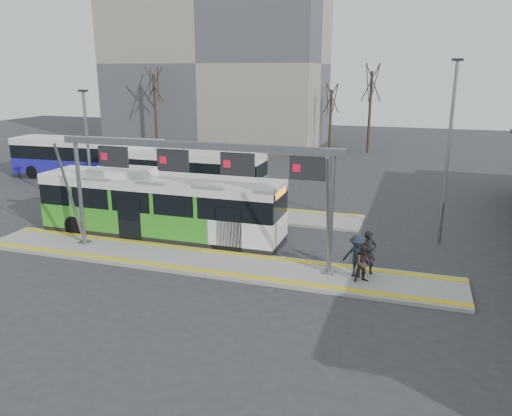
{
  "coord_description": "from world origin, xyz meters",
  "views": [
    {
      "loc": [
        8.63,
        -18.99,
        8.27
      ],
      "look_at": [
        1.43,
        3.0,
        1.88
      ],
      "focal_mm": 35.0,
      "sensor_mm": 36.0,
      "label": 1
    }
  ],
  "objects_px": {
    "hero_bus": "(160,207)",
    "passenger_a": "(368,253)",
    "gantry": "(197,167)",
    "passenger_c": "(357,256)",
    "passenger_b": "(364,263)"
  },
  "relations": [
    {
      "from": "hero_bus",
      "to": "passenger_a",
      "type": "relative_size",
      "value": 6.86
    },
    {
      "from": "gantry",
      "to": "passenger_b",
      "type": "relative_size",
      "value": 8.4
    },
    {
      "from": "gantry",
      "to": "passenger_c",
      "type": "xyz_separation_m",
      "value": [
        6.97,
        -0.01,
        -3.27
      ]
    },
    {
      "from": "passenger_c",
      "to": "passenger_b",
      "type": "bearing_deg",
      "value": -37.62
    },
    {
      "from": "hero_bus",
      "to": "passenger_c",
      "type": "relative_size",
      "value": 7.14
    },
    {
      "from": "gantry",
      "to": "passenger_c",
      "type": "distance_m",
      "value": 7.7
    },
    {
      "from": "passenger_a",
      "to": "hero_bus",
      "type": "bearing_deg",
      "value": 144.77
    },
    {
      "from": "hero_bus",
      "to": "passenger_c",
      "type": "bearing_deg",
      "value": -13.86
    },
    {
      "from": "passenger_a",
      "to": "gantry",
      "type": "bearing_deg",
      "value": 159.0
    },
    {
      "from": "hero_bus",
      "to": "passenger_a",
      "type": "xyz_separation_m",
      "value": [
        10.65,
        -2.06,
        -0.52
      ]
    },
    {
      "from": "hero_bus",
      "to": "passenger_c",
      "type": "xyz_separation_m",
      "value": [
        10.23,
        -2.49,
        -0.55
      ]
    },
    {
      "from": "passenger_b",
      "to": "passenger_c",
      "type": "distance_m",
      "value": 0.55
    },
    {
      "from": "gantry",
      "to": "passenger_a",
      "type": "relative_size",
      "value": 7.06
    },
    {
      "from": "hero_bus",
      "to": "passenger_a",
      "type": "distance_m",
      "value": 10.86
    },
    {
      "from": "gantry",
      "to": "passenger_a",
      "type": "distance_m",
      "value": 8.07
    }
  ]
}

